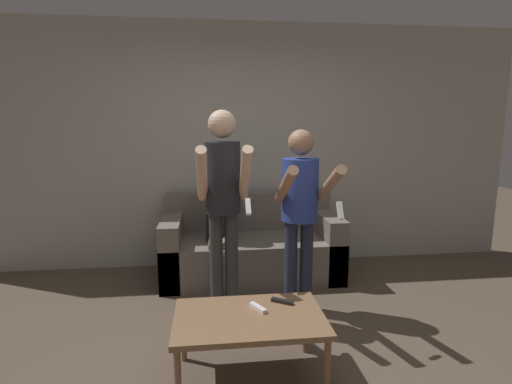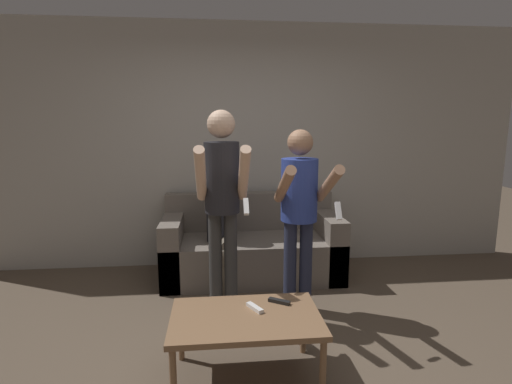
{
  "view_description": "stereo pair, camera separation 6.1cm",
  "coord_description": "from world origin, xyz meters",
  "px_view_note": "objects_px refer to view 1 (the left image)",
  "views": [
    {
      "loc": [
        -0.36,
        -2.38,
        1.64
      ],
      "look_at": [
        0.08,
        1.24,
        0.99
      ],
      "focal_mm": 28.0,
      "sensor_mm": 36.0,
      "label": 1
    },
    {
      "loc": [
        -0.3,
        -2.39,
        1.64
      ],
      "look_at": [
        0.08,
        1.24,
        0.99
      ],
      "focal_mm": 28.0,
      "sensor_mm": 36.0,
      "label": 2
    }
  ],
  "objects_px": {
    "couch": "(251,249)",
    "coffee_table": "(249,322)",
    "person_standing_left": "(223,193)",
    "remote_near": "(258,308)",
    "remote_far": "(282,301)",
    "person_standing_right": "(300,202)",
    "person_seated": "(220,222)"
  },
  "relations": [
    {
      "from": "person_standing_right",
      "to": "remote_near",
      "type": "distance_m",
      "value": 1.06
    },
    {
      "from": "coffee_table",
      "to": "remote_far",
      "type": "height_order",
      "value": "remote_far"
    },
    {
      "from": "person_standing_left",
      "to": "person_standing_right",
      "type": "bearing_deg",
      "value": -0.46
    },
    {
      "from": "person_standing_left",
      "to": "coffee_table",
      "type": "distance_m",
      "value": 1.11
    },
    {
      "from": "remote_near",
      "to": "remote_far",
      "type": "height_order",
      "value": "same"
    },
    {
      "from": "person_standing_left",
      "to": "person_seated",
      "type": "relative_size",
      "value": 1.47
    },
    {
      "from": "person_standing_right",
      "to": "person_seated",
      "type": "distance_m",
      "value": 1.01
    },
    {
      "from": "person_standing_left",
      "to": "coffee_table",
      "type": "xyz_separation_m",
      "value": [
        0.12,
        -0.88,
        -0.67
      ]
    },
    {
      "from": "remote_near",
      "to": "person_standing_right",
      "type": "bearing_deg",
      "value": 60.31
    },
    {
      "from": "couch",
      "to": "person_standing_right",
      "type": "bearing_deg",
      "value": -70.02
    },
    {
      "from": "person_standing_left",
      "to": "remote_far",
      "type": "relative_size",
      "value": 11.83
    },
    {
      "from": "person_standing_right",
      "to": "person_seated",
      "type": "xyz_separation_m",
      "value": [
        -0.66,
        0.7,
        -0.32
      ]
    },
    {
      "from": "remote_near",
      "to": "coffee_table",
      "type": "bearing_deg",
      "value": -129.52
    },
    {
      "from": "coffee_table",
      "to": "remote_far",
      "type": "bearing_deg",
      "value": 32.83
    },
    {
      "from": "person_standing_right",
      "to": "remote_far",
      "type": "relative_size",
      "value": 10.77
    },
    {
      "from": "coffee_table",
      "to": "person_standing_right",
      "type": "bearing_deg",
      "value": 59.35
    },
    {
      "from": "couch",
      "to": "person_standing_right",
      "type": "height_order",
      "value": "person_standing_right"
    },
    {
      "from": "couch",
      "to": "person_seated",
      "type": "distance_m",
      "value": 0.52
    },
    {
      "from": "person_standing_left",
      "to": "remote_near",
      "type": "bearing_deg",
      "value": -77.04
    },
    {
      "from": "person_seated",
      "to": "remote_far",
      "type": "xyz_separation_m",
      "value": [
        0.37,
        -1.43,
        -0.2
      ]
    },
    {
      "from": "coffee_table",
      "to": "remote_far",
      "type": "distance_m",
      "value": 0.29
    },
    {
      "from": "coffee_table",
      "to": "remote_near",
      "type": "height_order",
      "value": "remote_near"
    },
    {
      "from": "person_standing_left",
      "to": "coffee_table",
      "type": "bearing_deg",
      "value": -82.18
    },
    {
      "from": "person_standing_left",
      "to": "remote_near",
      "type": "distance_m",
      "value": 1.03
    },
    {
      "from": "remote_far",
      "to": "person_seated",
      "type": "bearing_deg",
      "value": 104.63
    },
    {
      "from": "remote_far",
      "to": "couch",
      "type": "bearing_deg",
      "value": 91.31
    },
    {
      "from": "person_seated",
      "to": "person_standing_right",
      "type": "bearing_deg",
      "value": -46.89
    },
    {
      "from": "couch",
      "to": "remote_far",
      "type": "relative_size",
      "value": 12.64
    },
    {
      "from": "couch",
      "to": "person_standing_left",
      "type": "xyz_separation_m",
      "value": [
        -0.32,
        -0.88,
        0.77
      ]
    },
    {
      "from": "couch",
      "to": "coffee_table",
      "type": "bearing_deg",
      "value": -96.46
    },
    {
      "from": "person_standing_right",
      "to": "coffee_table",
      "type": "distance_m",
      "value": 1.17
    },
    {
      "from": "couch",
      "to": "remote_far",
      "type": "height_order",
      "value": "couch"
    }
  ]
}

